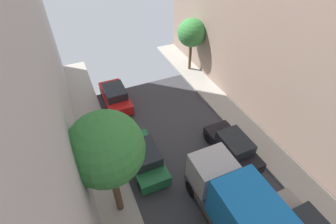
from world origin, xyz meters
TOP-DOWN VIEW (x-y plane):
  - parked_car_left_2 at (-2.70, 7.47)m, footprint 1.78×4.20m
  - parked_car_left_3 at (-2.70, 14.23)m, footprint 1.78×4.20m
  - parked_car_right_3 at (2.70, 6.02)m, footprint 1.78×4.20m
  - delivery_truck at (0.00, 1.79)m, footprint 2.26×6.60m
  - street_tree_0 at (-4.86, 5.32)m, footprint 3.25×3.25m
  - street_tree_1 at (5.14, 16.45)m, footprint 2.48×2.48m

SIDE VIEW (x-z plane):
  - parked_car_left_2 at x=-2.70m, z-range -0.06..1.50m
  - parked_car_left_3 at x=-2.70m, z-range -0.06..1.50m
  - parked_car_right_3 at x=2.70m, z-range -0.06..1.50m
  - delivery_truck at x=0.00m, z-range 0.10..3.48m
  - street_tree_1 at x=5.14m, z-range 1.30..6.14m
  - street_tree_0 at x=-4.86m, z-range 1.66..8.00m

